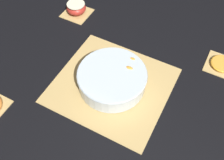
% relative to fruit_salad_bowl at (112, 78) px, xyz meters
% --- Properties ---
extents(ground_plane, '(6.00, 6.00, 0.00)m').
position_rel_fruit_salad_bowl_xyz_m(ground_plane, '(-0.00, 0.00, -0.05)').
color(ground_plane, black).
extents(bamboo_mat_center, '(0.41, 0.38, 0.01)m').
position_rel_fruit_salad_bowl_xyz_m(bamboo_mat_center, '(-0.00, 0.00, -0.04)').
color(bamboo_mat_center, tan).
rests_on(bamboo_mat_center, ground_plane).
extents(coaster_mat_near_left, '(0.12, 0.12, 0.01)m').
position_rel_fruit_salad_bowl_xyz_m(coaster_mat_near_left, '(-0.34, -0.29, -0.04)').
color(coaster_mat_near_left, tan).
rests_on(coaster_mat_near_left, ground_plane).
extents(coaster_mat_near_right, '(0.12, 0.12, 0.01)m').
position_rel_fruit_salad_bowl_xyz_m(coaster_mat_near_right, '(0.34, -0.29, -0.04)').
color(coaster_mat_near_right, tan).
rests_on(coaster_mat_near_right, ground_plane).
extents(fruit_salad_bowl, '(0.25, 0.25, 0.07)m').
position_rel_fruit_salad_bowl_xyz_m(fruit_salad_bowl, '(0.00, 0.00, 0.00)').
color(fruit_salad_bowl, silver).
rests_on(fruit_salad_bowl, bamboo_mat_center).
extents(apple_half, '(0.09, 0.09, 0.05)m').
position_rel_fruit_salad_bowl_xyz_m(apple_half, '(0.34, -0.29, -0.01)').
color(apple_half, '#B72D23').
rests_on(apple_half, coaster_mat_near_right).
extents(orange_slice_whole, '(0.09, 0.09, 0.01)m').
position_rel_fruit_salad_bowl_xyz_m(orange_slice_whole, '(-0.34, -0.29, -0.03)').
color(orange_slice_whole, '#F9A338').
rests_on(orange_slice_whole, coaster_mat_near_left).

